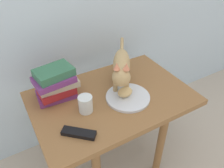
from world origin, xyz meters
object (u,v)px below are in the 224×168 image
at_px(candle_jar, 86,105).
at_px(tv_remote, 79,133).
at_px(side_table, 112,107).
at_px(cat, 122,66).
at_px(bread_roll, 125,92).
at_px(book_stack, 56,84).
at_px(plate, 128,97).

distance_m(candle_jar, tv_remote, 0.16).
height_order(side_table, cat, cat).
distance_m(bread_roll, cat, 0.14).
bearing_deg(bread_roll, side_table, 137.83).
bearing_deg(book_stack, cat, -14.57).
xyz_separation_m(side_table, bread_roll, (0.05, -0.05, 0.12)).
height_order(bread_roll, book_stack, book_stack).
xyz_separation_m(bread_roll, book_stack, (-0.30, 0.18, 0.05)).
relative_size(cat, tv_remote, 2.78).
height_order(book_stack, candle_jar, book_stack).
distance_m(cat, candle_jar, 0.28).
height_order(bread_roll, cat, cat).
height_order(cat, tv_remote, cat).
bearing_deg(tv_remote, bread_roll, 61.90).
bearing_deg(cat, plate, -101.96).
height_order(side_table, book_stack, book_stack).
bearing_deg(plate, candle_jar, 174.11).
distance_m(plate, candle_jar, 0.23).
bearing_deg(cat, candle_jar, -162.21).
distance_m(side_table, plate, 0.12).
bearing_deg(plate, cat, 78.04).
bearing_deg(plate, bread_roll, 140.73).
xyz_separation_m(plate, candle_jar, (-0.23, 0.02, 0.03)).
distance_m(cat, book_stack, 0.35).
distance_m(side_table, book_stack, 0.33).
bearing_deg(bread_roll, candle_jar, 176.39).
xyz_separation_m(bread_roll, candle_jar, (-0.22, 0.01, -0.00)).
bearing_deg(book_stack, side_table, -28.33).
height_order(cat, book_stack, cat).
xyz_separation_m(side_table, plate, (0.06, -0.06, 0.09)).
bearing_deg(side_table, plate, -41.63).
relative_size(cat, book_stack, 1.89).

